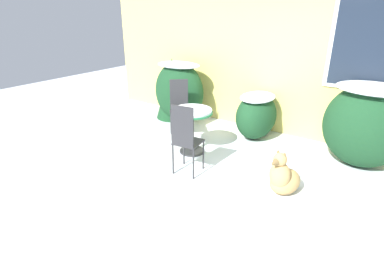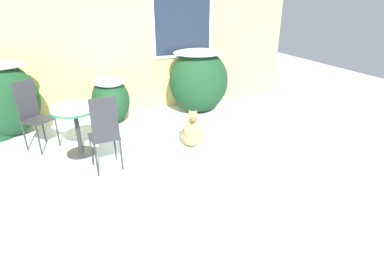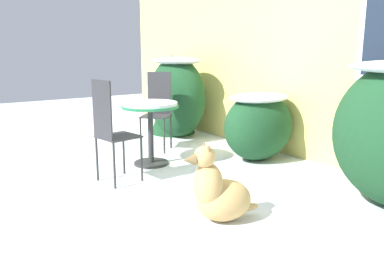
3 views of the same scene
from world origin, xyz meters
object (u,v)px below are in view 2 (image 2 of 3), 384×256
Objects in this scene: dog at (192,132)px; patio_chair_far_side at (105,132)px; patio_table at (75,116)px; patio_chair_near_table at (33,113)px.

patio_chair_far_side is at bearing -151.05° from dog.
patio_table reaches higher than dog.
patio_chair_far_side is (0.96, -1.13, 0.00)m from patio_chair_near_table.
dog is (1.36, 0.30, -0.35)m from patio_chair_far_side.
patio_chair_far_side is at bearing -91.11° from patio_chair_near_table.
patio_chair_near_table is at bearing -57.49° from patio_chair_far_side.
patio_table is 0.75m from patio_chair_far_side.
patio_table is at bearing -175.53° from dog.
patio_table is 1.79m from dog.
patio_chair_far_side is 1.44m from dog.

